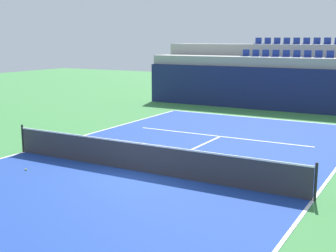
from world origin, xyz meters
TOP-DOWN VIEW (x-y plane):
  - ground_plane at (0.00, 0.00)m, footprint 80.00×80.00m
  - court_surface at (0.00, 0.00)m, footprint 11.00×24.00m
  - baseline_far at (0.00, 11.95)m, footprint 11.00×0.10m
  - sideline_left at (-5.45, 0.00)m, footprint 0.10×24.00m
  - sideline_right at (5.45, 0.00)m, footprint 0.10×24.00m
  - service_line_far at (0.00, 6.40)m, footprint 8.26×0.10m
  - centre_service_line at (0.00, 3.20)m, footprint 0.10×6.40m
  - back_wall at (0.00, 15.04)m, footprint 17.73×0.30m
  - stands_tier_lower at (0.00, 16.39)m, footprint 17.73×2.40m
  - stands_tier_upper at (0.00, 18.79)m, footprint 17.73×2.40m
  - seating_row_lower at (0.00, 16.49)m, footprint 5.72×0.44m
  - seating_row_upper at (0.00, 18.89)m, footprint 5.72×0.44m
  - tennis_net at (0.00, 0.00)m, footprint 11.08×0.08m
  - tennis_ball_1 at (-3.49, -1.77)m, footprint 0.07×0.07m

SIDE VIEW (x-z plane):
  - ground_plane at x=0.00m, z-range 0.00..0.00m
  - court_surface at x=0.00m, z-range 0.00..0.01m
  - baseline_far at x=0.00m, z-range 0.01..0.01m
  - sideline_left at x=-5.45m, z-range 0.01..0.01m
  - sideline_right at x=5.45m, z-range 0.01..0.01m
  - service_line_far at x=0.00m, z-range 0.01..0.01m
  - centre_service_line at x=0.00m, z-range 0.01..0.01m
  - tennis_ball_1 at x=-3.49m, z-range 0.01..0.08m
  - tennis_net at x=0.00m, z-range -0.03..1.04m
  - back_wall at x=0.00m, z-range 0.00..2.60m
  - stands_tier_lower at x=0.00m, z-range 0.00..3.20m
  - stands_tier_upper at x=0.00m, z-range 0.00..3.96m
  - seating_row_lower at x=0.00m, z-range 3.10..3.54m
  - seating_row_upper at x=0.00m, z-range 3.86..4.30m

